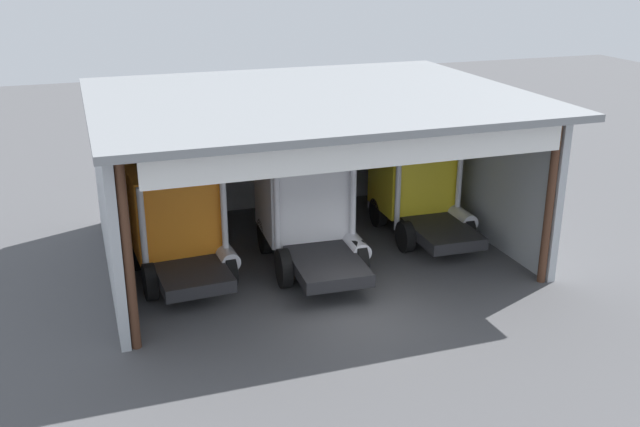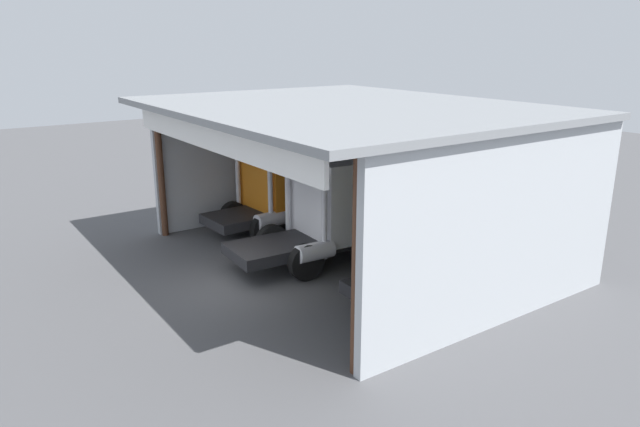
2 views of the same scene
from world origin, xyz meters
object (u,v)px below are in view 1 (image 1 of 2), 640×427
truck_orange_center_left_bay (177,219)px  truck_white_yard_outside (306,204)px  truck_yellow_center_bay (417,178)px  tool_cart (333,202)px  oil_drum (328,200)px

truck_orange_center_left_bay → truck_white_yard_outside: (3.91, -0.24, 0.11)m
truck_orange_center_left_bay → truck_yellow_center_bay: (8.21, 0.92, 0.16)m
truck_orange_center_left_bay → tool_cart: (6.04, 3.20, -1.22)m
truck_white_yard_outside → tool_cart: (2.13, 3.44, -1.33)m
truck_yellow_center_bay → oil_drum: truck_yellow_center_bay is taller
oil_drum → tool_cart: tool_cart is taller
truck_white_yard_outside → oil_drum: 4.57m
oil_drum → truck_yellow_center_bay: bearing=-50.1°
tool_cart → truck_orange_center_left_bay: bearing=-152.0°
oil_drum → truck_white_yard_outside: bearing=-118.2°
truck_yellow_center_bay → tool_cart: 3.45m
truck_orange_center_left_bay → truck_yellow_center_bay: truck_yellow_center_bay is taller
oil_drum → tool_cart: (0.07, -0.40, 0.04)m
truck_orange_center_left_bay → oil_drum: truck_orange_center_left_bay is taller
tool_cart → oil_drum: bearing=99.6°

